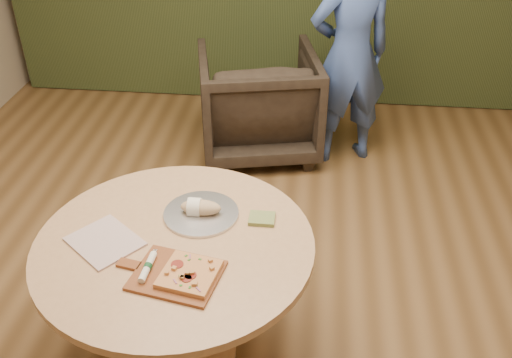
{
  "coord_description": "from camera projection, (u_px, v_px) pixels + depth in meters",
  "views": [
    {
      "loc": [
        0.37,
        -2.12,
        2.39
      ],
      "look_at": [
        0.12,
        0.25,
        0.8
      ],
      "focal_mm": 40.0,
      "sensor_mm": 36.0,
      "label": 1
    }
  ],
  "objects": [
    {
      "name": "green_packet",
      "position": [
        262.0,
        219.0,
        2.66
      ],
      "size": [
        0.12,
        0.1,
        0.02
      ],
      "primitive_type": "cube",
      "rotation": [
        0.0,
        0.0,
        -0.01
      ],
      "color": "#5A6A2F",
      "rests_on": "pedestal_table"
    },
    {
      "name": "room_shell",
      "position": [
        221.0,
        90.0,
        2.33
      ],
      "size": [
        5.04,
        6.04,
        2.84
      ],
      "color": "brown",
      "rests_on": "ground"
    },
    {
      "name": "pedestal_table",
      "position": [
        177.0,
        265.0,
        2.62
      ],
      "size": [
        1.26,
        1.26,
        0.75
      ],
      "rotation": [
        0.0,
        0.0,
        -0.1
      ],
      "color": "tan",
      "rests_on": "ground"
    },
    {
      "name": "cutlery_roll",
      "position": [
        148.0,
        267.0,
        2.36
      ],
      "size": [
        0.04,
        0.2,
        0.03
      ],
      "rotation": [
        0.0,
        0.0,
        -0.05
      ],
      "color": "white",
      "rests_on": "pizza_paddle"
    },
    {
      "name": "person_standing",
      "position": [
        350.0,
        55.0,
        4.13
      ],
      "size": [
        0.72,
        0.59,
        1.7
      ],
      "primitive_type": "imported",
      "rotation": [
        0.0,
        0.0,
        3.48
      ],
      "color": "#395396",
      "rests_on": "ground"
    },
    {
      "name": "armchair",
      "position": [
        258.0,
        98.0,
        4.43
      ],
      "size": [
        1.05,
        1.0,
        0.91
      ],
      "primitive_type": "imported",
      "rotation": [
        0.0,
        0.0,
        3.36
      ],
      "color": "black",
      "rests_on": "ground"
    },
    {
      "name": "bread_roll",
      "position": [
        199.0,
        207.0,
        2.68
      ],
      "size": [
        0.19,
        0.09,
        0.09
      ],
      "color": "tan",
      "rests_on": "serving_tray"
    },
    {
      "name": "serving_tray",
      "position": [
        201.0,
        214.0,
        2.7
      ],
      "size": [
        0.36,
        0.36,
        0.02
      ],
      "color": "silver",
      "rests_on": "pedestal_table"
    },
    {
      "name": "flatbread_pizza",
      "position": [
        189.0,
        274.0,
        2.33
      ],
      "size": [
        0.26,
        0.26,
        0.04
      ],
      "rotation": [
        0.0,
        0.0,
        -0.2
      ],
      "color": "tan",
      "rests_on": "pizza_paddle"
    },
    {
      "name": "pizza_paddle",
      "position": [
        174.0,
        275.0,
        2.35
      ],
      "size": [
        0.47,
        0.34,
        0.01
      ],
      "rotation": [
        0.0,
        0.0,
        -0.2
      ],
      "color": "brown",
      "rests_on": "pedestal_table"
    },
    {
      "name": "newspaper",
      "position": [
        105.0,
        241.0,
        2.53
      ],
      "size": [
        0.39,
        0.38,
        0.01
      ],
      "primitive_type": "cube",
      "rotation": [
        0.0,
        0.0,
        -0.68
      ],
      "color": "white",
      "rests_on": "pedestal_table"
    }
  ]
}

